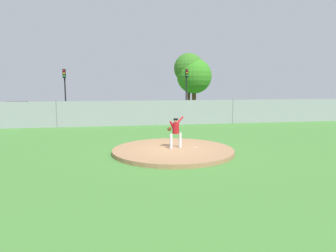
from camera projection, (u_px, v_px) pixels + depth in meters
ground_plane at (156, 133)px, 20.27m from camera, size 80.00×80.00×0.00m
asphalt_strip at (144, 119)px, 28.56m from camera, size 44.00×7.00×0.01m
pitchers_mound at (173, 151)px, 14.40m from camera, size 5.77×5.77×0.19m
pitcher_youth at (175, 130)px, 14.43m from camera, size 0.81×0.34×1.54m
baseball at (196, 148)px, 14.43m from camera, size 0.07×0.07×0.07m
chainlink_fence at (149, 113)px, 24.03m from camera, size 35.31×0.07×2.08m
parked_car_white at (229, 110)px, 29.52m from camera, size 1.78×4.39×1.67m
parked_car_slate at (176, 110)px, 28.77m from camera, size 2.13×4.58×1.65m
parked_car_silver at (16, 112)px, 26.69m from camera, size 2.00×4.23×1.74m
parked_car_teal at (63, 112)px, 26.75m from camera, size 2.03×4.43×1.72m
parked_car_red at (97, 112)px, 27.59m from camera, size 2.06×4.79×1.57m
parked_car_champagne at (145, 111)px, 28.04m from camera, size 2.02×4.66×1.63m
traffic_cone_orange at (197, 116)px, 28.55m from camera, size 0.40×0.40×0.55m
traffic_light_near at (65, 84)px, 30.50m from camera, size 0.28×0.46×4.80m
traffic_light_far at (186, 83)px, 33.48m from camera, size 0.28×0.46×4.95m
tree_broad_right at (189, 69)px, 39.24m from camera, size 3.91×3.91×7.31m
tree_slender_far at (194, 76)px, 39.10m from camera, size 4.52×4.52×6.60m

